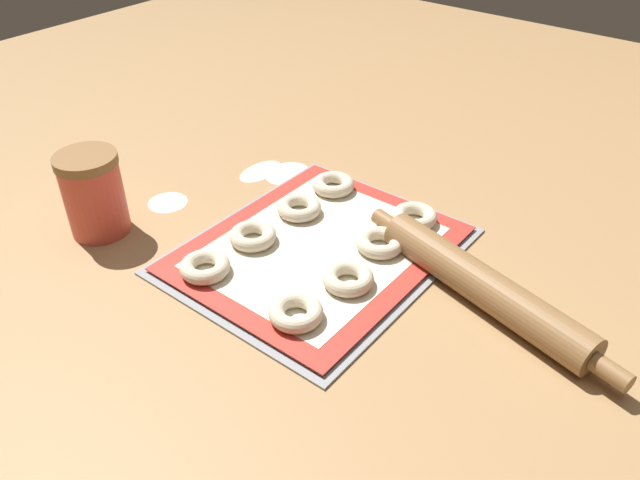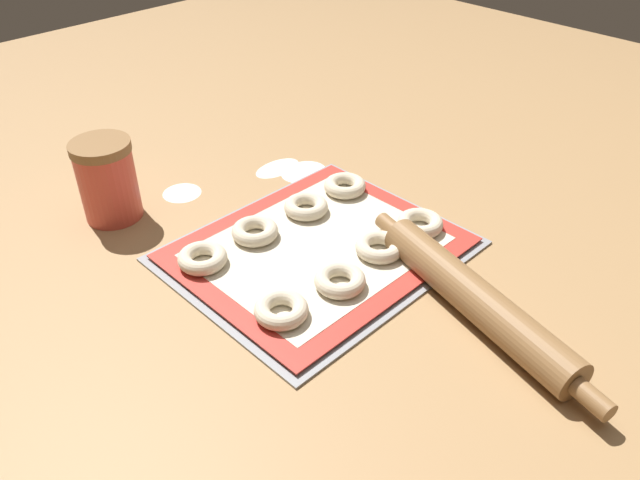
{
  "view_description": "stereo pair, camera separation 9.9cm",
  "coord_description": "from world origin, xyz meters",
  "px_view_note": "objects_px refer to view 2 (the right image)",
  "views": [
    {
      "loc": [
        -0.63,
        -0.5,
        0.6
      ],
      "look_at": [
        0.0,
        -0.0,
        0.02
      ],
      "focal_mm": 35.0,
      "sensor_mm": 36.0,
      "label": 1
    },
    {
      "loc": [
        -0.56,
        -0.58,
        0.6
      ],
      "look_at": [
        0.0,
        -0.0,
        0.02
      ],
      "focal_mm": 35.0,
      "sensor_mm": 36.0,
      "label": 2
    }
  ],
  "objects_px": {
    "rolling_pin": "(475,298)",
    "baking_tray": "(320,249)",
    "bagel_back_mid_left": "(255,231)",
    "flour_canister": "(107,180)",
    "bagel_back_far_right": "(345,186)",
    "bagel_front_far_left": "(281,310)",
    "bagel_front_mid_right": "(379,247)",
    "bagel_front_far_right": "(420,223)",
    "bagel_front_mid_left": "(340,280)",
    "bagel_back_far_left": "(202,258)",
    "bagel_back_mid_right": "(306,207)"
  },
  "relations": [
    {
      "from": "bagel_back_far_right",
      "to": "rolling_pin",
      "type": "bearing_deg",
      "value": -106.24
    },
    {
      "from": "bagel_front_far_left",
      "to": "bagel_back_mid_left",
      "type": "distance_m",
      "value": 0.2
    },
    {
      "from": "bagel_front_far_right",
      "to": "bagel_back_mid_right",
      "type": "height_order",
      "value": "same"
    },
    {
      "from": "baking_tray",
      "to": "bagel_front_far_right",
      "type": "bearing_deg",
      "value": -28.72
    },
    {
      "from": "bagel_front_mid_left",
      "to": "bagel_front_mid_right",
      "type": "distance_m",
      "value": 0.1
    },
    {
      "from": "flour_canister",
      "to": "rolling_pin",
      "type": "height_order",
      "value": "flour_canister"
    },
    {
      "from": "baking_tray",
      "to": "bagel_front_mid_left",
      "type": "relative_size",
      "value": 5.77
    },
    {
      "from": "bagel_back_mid_left",
      "to": "baking_tray",
      "type": "bearing_deg",
      "value": -57.79
    },
    {
      "from": "bagel_front_far_right",
      "to": "bagel_back_mid_right",
      "type": "xyz_separation_m",
      "value": [
        -0.1,
        0.17,
        0.0
      ]
    },
    {
      "from": "rolling_pin",
      "to": "baking_tray",
      "type": "bearing_deg",
      "value": 100.94
    },
    {
      "from": "bagel_front_far_left",
      "to": "bagel_front_mid_right",
      "type": "distance_m",
      "value": 0.21
    },
    {
      "from": "bagel_back_mid_right",
      "to": "bagel_front_mid_left",
      "type": "bearing_deg",
      "value": -119.72
    },
    {
      "from": "bagel_front_mid_left",
      "to": "bagel_back_far_left",
      "type": "xyz_separation_m",
      "value": [
        -0.11,
        0.19,
        0.0
      ]
    },
    {
      "from": "bagel_back_far_left",
      "to": "flour_canister",
      "type": "xyz_separation_m",
      "value": [
        -0.02,
        0.23,
        0.05
      ]
    },
    {
      "from": "bagel_front_mid_left",
      "to": "bagel_back_far_right",
      "type": "xyz_separation_m",
      "value": [
        0.2,
        0.18,
        0.0
      ]
    },
    {
      "from": "baking_tray",
      "to": "bagel_back_far_right",
      "type": "relative_size",
      "value": 5.77
    },
    {
      "from": "bagel_front_far_left",
      "to": "bagel_front_mid_right",
      "type": "height_order",
      "value": "same"
    },
    {
      "from": "baking_tray",
      "to": "flour_canister",
      "type": "height_order",
      "value": "flour_canister"
    },
    {
      "from": "bagel_back_far_right",
      "to": "baking_tray",
      "type": "bearing_deg",
      "value": -149.68
    },
    {
      "from": "bagel_front_far_right",
      "to": "bagel_back_far_left",
      "type": "relative_size",
      "value": 1.0
    },
    {
      "from": "bagel_back_far_left",
      "to": "flour_canister",
      "type": "relative_size",
      "value": 0.54
    },
    {
      "from": "bagel_back_far_right",
      "to": "flour_canister",
      "type": "height_order",
      "value": "flour_canister"
    },
    {
      "from": "bagel_front_mid_left",
      "to": "bagel_front_far_right",
      "type": "distance_m",
      "value": 0.2
    },
    {
      "from": "baking_tray",
      "to": "bagel_back_mid_left",
      "type": "height_order",
      "value": "bagel_back_mid_left"
    },
    {
      "from": "bagel_front_mid_right",
      "to": "bagel_front_far_right",
      "type": "height_order",
      "value": "same"
    },
    {
      "from": "bagel_front_mid_right",
      "to": "bagel_back_mid_right",
      "type": "relative_size",
      "value": 1.0
    },
    {
      "from": "bagel_back_mid_left",
      "to": "flour_canister",
      "type": "bearing_deg",
      "value": 117.62
    },
    {
      "from": "baking_tray",
      "to": "bagel_back_far_right",
      "type": "distance_m",
      "value": 0.18
    },
    {
      "from": "baking_tray",
      "to": "bagel_back_mid_left",
      "type": "bearing_deg",
      "value": 122.21
    },
    {
      "from": "bagel_back_mid_left",
      "to": "bagel_back_far_right",
      "type": "height_order",
      "value": "same"
    },
    {
      "from": "bagel_front_mid_right",
      "to": "bagel_back_far_left",
      "type": "bearing_deg",
      "value": 141.24
    },
    {
      "from": "bagel_front_far_left",
      "to": "rolling_pin",
      "type": "xyz_separation_m",
      "value": [
        0.2,
        -0.18,
        0.01
      ]
    },
    {
      "from": "bagel_back_far_right",
      "to": "flour_canister",
      "type": "xyz_separation_m",
      "value": [
        -0.33,
        0.24,
        0.05
      ]
    },
    {
      "from": "bagel_front_far_left",
      "to": "bagel_back_far_right",
      "type": "relative_size",
      "value": 1.0
    },
    {
      "from": "flour_canister",
      "to": "bagel_front_far_left",
      "type": "bearing_deg",
      "value": -86.2
    },
    {
      "from": "bagel_front_far_left",
      "to": "bagel_front_far_right",
      "type": "xyz_separation_m",
      "value": [
        0.31,
        -0.0,
        0.0
      ]
    },
    {
      "from": "bagel_back_far_left",
      "to": "bagel_back_mid_left",
      "type": "height_order",
      "value": "same"
    },
    {
      "from": "bagel_back_far_right",
      "to": "bagel_back_mid_left",
      "type": "bearing_deg",
      "value": 178.91
    },
    {
      "from": "bagel_front_mid_left",
      "to": "bagel_front_far_right",
      "type": "bearing_deg",
      "value": 2.6
    },
    {
      "from": "bagel_front_far_right",
      "to": "rolling_pin",
      "type": "bearing_deg",
      "value": -120.13
    },
    {
      "from": "bagel_front_far_left",
      "to": "rolling_pin",
      "type": "height_order",
      "value": "rolling_pin"
    },
    {
      "from": "bagel_front_mid_right",
      "to": "bagel_back_mid_left",
      "type": "height_order",
      "value": "same"
    },
    {
      "from": "bagel_front_mid_left",
      "to": "rolling_pin",
      "type": "bearing_deg",
      "value": -58.91
    },
    {
      "from": "bagel_front_far_right",
      "to": "flour_canister",
      "type": "bearing_deg",
      "value": 129.03
    },
    {
      "from": "bagel_back_mid_right",
      "to": "flour_canister",
      "type": "height_order",
      "value": "flour_canister"
    },
    {
      "from": "bagel_front_mid_left",
      "to": "bagel_front_far_left",
      "type": "bearing_deg",
      "value": 173.02
    },
    {
      "from": "flour_canister",
      "to": "bagel_front_mid_left",
      "type": "bearing_deg",
      "value": -72.67
    },
    {
      "from": "flour_canister",
      "to": "baking_tray",
      "type": "bearing_deg",
      "value": -61.04
    },
    {
      "from": "bagel_back_far_left",
      "to": "bagel_back_far_right",
      "type": "bearing_deg",
      "value": -0.93
    },
    {
      "from": "bagel_back_far_right",
      "to": "bagel_back_mid_right",
      "type": "bearing_deg",
      "value": -179.45
    }
  ]
}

